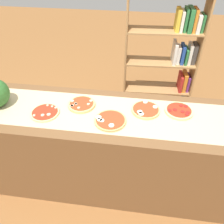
{
  "coord_description": "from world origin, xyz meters",
  "views": [
    {
      "loc": [
        0.19,
        -1.39,
        2.07
      ],
      "look_at": [
        0.0,
        0.0,
        0.91
      ],
      "focal_mm": 36.75,
      "sensor_mm": 36.0,
      "label": 1
    }
  ],
  "objects_px": {
    "pizza_mushroom_1": "(82,104)",
    "bookshelf": "(170,62)",
    "pizza_mushroom_0": "(45,113)",
    "pizza_pepperoni_4": "(179,111)",
    "pizza_mozzarella_3": "(146,110)",
    "pizza_mozzarella_2": "(110,120)"
  },
  "relations": [
    {
      "from": "pizza_mushroom_0",
      "to": "pizza_mushroom_1",
      "type": "bearing_deg",
      "value": 28.16
    },
    {
      "from": "pizza_mushroom_1",
      "to": "pizza_mozzarella_3",
      "type": "xyz_separation_m",
      "value": [
        0.53,
        -0.0,
        -0.0
      ]
    },
    {
      "from": "pizza_mushroom_0",
      "to": "pizza_pepperoni_4",
      "type": "height_order",
      "value": "pizza_pepperoni_4"
    },
    {
      "from": "pizza_mozzarella_3",
      "to": "pizza_pepperoni_4",
      "type": "bearing_deg",
      "value": 5.39
    },
    {
      "from": "pizza_mushroom_0",
      "to": "pizza_mozzarella_2",
      "type": "relative_size",
      "value": 0.93
    },
    {
      "from": "pizza_mushroom_0",
      "to": "pizza_pepperoni_4",
      "type": "bearing_deg",
      "value": 8.9
    },
    {
      "from": "pizza_mozzarella_2",
      "to": "bookshelf",
      "type": "xyz_separation_m",
      "value": [
        0.55,
        1.3,
        -0.13
      ]
    },
    {
      "from": "pizza_mushroom_0",
      "to": "pizza_mushroom_1",
      "type": "xyz_separation_m",
      "value": [
        0.26,
        0.14,
        0.0
      ]
    },
    {
      "from": "pizza_mushroom_1",
      "to": "bookshelf",
      "type": "relative_size",
      "value": 0.15
    },
    {
      "from": "pizza_mozzarella_2",
      "to": "pizza_mozzarella_3",
      "type": "height_order",
      "value": "pizza_mozzarella_3"
    },
    {
      "from": "pizza_mozzarella_2",
      "to": "pizza_mushroom_1",
      "type": "bearing_deg",
      "value": 147.95
    },
    {
      "from": "bookshelf",
      "to": "pizza_mozzarella_2",
      "type": "bearing_deg",
      "value": -112.82
    },
    {
      "from": "pizza_mushroom_1",
      "to": "pizza_pepperoni_4",
      "type": "xyz_separation_m",
      "value": [
        0.8,
        0.02,
        -0.0
      ]
    },
    {
      "from": "bookshelf",
      "to": "pizza_mushroom_1",
      "type": "bearing_deg",
      "value": -125.56
    },
    {
      "from": "bookshelf",
      "to": "pizza_mozzarella_3",
      "type": "bearing_deg",
      "value": -103.9
    },
    {
      "from": "pizza_mushroom_0",
      "to": "bookshelf",
      "type": "bearing_deg",
      "value": 49.89
    },
    {
      "from": "pizza_mozzarella_2",
      "to": "pizza_mozzarella_3",
      "type": "bearing_deg",
      "value": 31.82
    },
    {
      "from": "pizza_mozzarella_2",
      "to": "pizza_pepperoni_4",
      "type": "distance_m",
      "value": 0.57
    },
    {
      "from": "pizza_mushroom_0",
      "to": "pizza_mushroom_1",
      "type": "height_order",
      "value": "pizza_mushroom_1"
    },
    {
      "from": "pizza_mushroom_1",
      "to": "pizza_pepperoni_4",
      "type": "height_order",
      "value": "pizza_mushroom_1"
    },
    {
      "from": "pizza_mushroom_0",
      "to": "bookshelf",
      "type": "xyz_separation_m",
      "value": [
        1.08,
        1.28,
        -0.13
      ]
    },
    {
      "from": "pizza_pepperoni_4",
      "to": "bookshelf",
      "type": "xyz_separation_m",
      "value": [
        0.02,
        1.11,
        -0.13
      ]
    }
  ]
}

